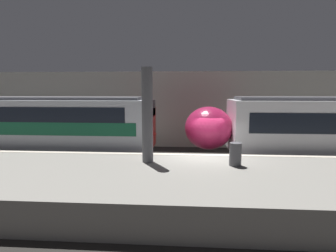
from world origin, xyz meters
The scene contains 5 objects.
ground_plane centered at (0.00, 0.00, 0.00)m, with size 120.00×120.00×0.00m, color #282623.
platform centered at (0.00, -2.61, 0.52)m, with size 40.00×5.23×1.05m.
station_rear_barrier centered at (0.00, 6.21, 2.51)m, with size 50.00×0.15×5.02m.
support_pillar_near centered at (-2.14, -1.41, 2.85)m, with size 0.42×0.42×3.60m.
trash_bin centered at (1.14, -1.68, 1.47)m, with size 0.44×0.44×0.85m.
Camera 1 is at (-0.68, -11.19, 3.80)m, focal length 28.00 mm.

